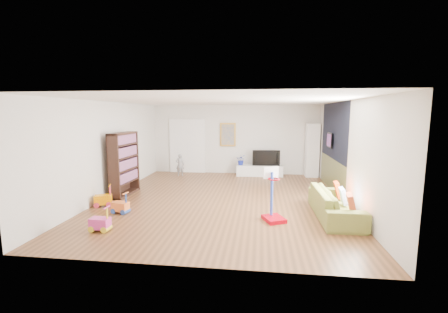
# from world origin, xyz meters

# --- Properties ---
(floor) EXTENTS (6.50, 7.50, 0.00)m
(floor) POSITION_xyz_m (0.00, 0.00, 0.00)
(floor) COLOR brown
(floor) RESTS_ON ground
(ceiling) EXTENTS (6.50, 7.50, 0.00)m
(ceiling) POSITION_xyz_m (0.00, 0.00, 2.70)
(ceiling) COLOR white
(ceiling) RESTS_ON ground
(wall_back) EXTENTS (6.50, 0.00, 2.70)m
(wall_back) POSITION_xyz_m (0.00, 3.75, 1.35)
(wall_back) COLOR silver
(wall_back) RESTS_ON ground
(wall_front) EXTENTS (6.50, 0.00, 2.70)m
(wall_front) POSITION_xyz_m (0.00, -3.75, 1.35)
(wall_front) COLOR white
(wall_front) RESTS_ON ground
(wall_left) EXTENTS (0.00, 7.50, 2.70)m
(wall_left) POSITION_xyz_m (-3.25, 0.00, 1.35)
(wall_left) COLOR white
(wall_left) RESTS_ON ground
(wall_right) EXTENTS (0.00, 7.50, 2.70)m
(wall_right) POSITION_xyz_m (3.25, 0.00, 1.35)
(wall_right) COLOR silver
(wall_right) RESTS_ON ground
(navy_accent) EXTENTS (0.01, 3.20, 1.70)m
(navy_accent) POSITION_xyz_m (3.23, 1.40, 1.85)
(navy_accent) COLOR black
(navy_accent) RESTS_ON wall_right
(olive_wainscot) EXTENTS (0.01, 3.20, 1.00)m
(olive_wainscot) POSITION_xyz_m (3.23, 1.40, 0.50)
(olive_wainscot) COLOR brown
(olive_wainscot) RESTS_ON wall_right
(doorway) EXTENTS (1.45, 0.06, 2.10)m
(doorway) POSITION_xyz_m (-1.90, 3.71, 1.05)
(doorway) COLOR white
(doorway) RESTS_ON ground
(painting_back) EXTENTS (0.62, 0.06, 0.92)m
(painting_back) POSITION_xyz_m (-0.25, 3.71, 1.55)
(painting_back) COLOR gold
(painting_back) RESTS_ON wall_back
(artwork_right) EXTENTS (0.04, 0.56, 0.46)m
(artwork_right) POSITION_xyz_m (3.17, 1.60, 1.55)
(artwork_right) COLOR #7F3F8C
(artwork_right) RESTS_ON wall_right
(media_console) EXTENTS (1.76, 0.49, 0.41)m
(media_console) POSITION_xyz_m (1.01, 3.32, 0.20)
(media_console) COLOR white
(media_console) RESTS_ON ground
(tall_cabinet) EXTENTS (0.47, 0.47, 2.00)m
(tall_cabinet) POSITION_xyz_m (2.97, 3.47, 1.00)
(tall_cabinet) COLOR white
(tall_cabinet) RESTS_ON ground
(bookshelf) EXTENTS (0.38, 1.27, 1.83)m
(bookshelf) POSITION_xyz_m (-2.90, 0.14, 0.92)
(bookshelf) COLOR #311C15
(bookshelf) RESTS_ON ground
(sofa) EXTENTS (0.87, 2.17, 0.63)m
(sofa) POSITION_xyz_m (2.76, -1.10, 0.31)
(sofa) COLOR olive
(sofa) RESTS_ON ground
(basketball_hoop) EXTENTS (0.58, 0.63, 1.20)m
(basketball_hoop) POSITION_xyz_m (1.36, -1.55, 0.60)
(basketball_hoop) COLOR #B00011
(basketball_hoop) RESTS_ON ground
(ride_on_yellow) EXTENTS (0.48, 0.38, 0.55)m
(ride_on_yellow) POSITION_xyz_m (-2.96, -1.00, 0.28)
(ride_on_yellow) COLOR orange
(ride_on_yellow) RESTS_ON ground
(ride_on_orange) EXTENTS (0.42, 0.31, 0.51)m
(ride_on_orange) POSITION_xyz_m (-2.27, -1.46, 0.26)
(ride_on_orange) COLOR orange
(ride_on_orange) RESTS_ON ground
(ride_on_pink) EXTENTS (0.39, 0.25, 0.51)m
(ride_on_pink) POSITION_xyz_m (-2.17, -2.56, 0.26)
(ride_on_pink) COLOR #D53892
(ride_on_pink) RESTS_ON ground
(child) EXTENTS (0.34, 0.25, 0.85)m
(child) POSITION_xyz_m (-2.02, 2.98, 0.43)
(child) COLOR gray
(child) RESTS_ON ground
(tv) EXTENTS (1.04, 0.19, 0.60)m
(tv) POSITION_xyz_m (1.25, 3.39, 0.71)
(tv) COLOR black
(tv) RESTS_ON media_console
(vase_plant) EXTENTS (0.37, 0.32, 0.40)m
(vase_plant) POSITION_xyz_m (0.31, 3.33, 0.61)
(vase_plant) COLOR navy
(vase_plant) RESTS_ON media_console
(pillow_left) EXTENTS (0.17, 0.42, 0.41)m
(pillow_left) POSITION_xyz_m (2.94, -1.70, 0.50)
(pillow_left) COLOR #AE3F23
(pillow_left) RESTS_ON sofa
(pillow_center) EXTENTS (0.12, 0.37, 0.36)m
(pillow_center) POSITION_xyz_m (2.94, -1.08, 0.50)
(pillow_center) COLOR white
(pillow_center) RESTS_ON sofa
(pillow_right) EXTENTS (0.14, 0.39, 0.38)m
(pillow_right) POSITION_xyz_m (2.96, -0.50, 0.50)
(pillow_right) COLOR #AA2F09
(pillow_right) RESTS_ON sofa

